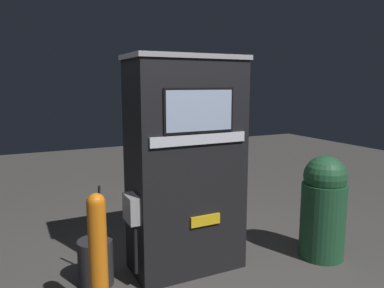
# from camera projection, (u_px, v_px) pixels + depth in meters

# --- Properties ---
(ground_plane) EXTENTS (14.00, 14.00, 0.00)m
(ground_plane) POSITION_uv_depth(u_px,v_px,m) (199.00, 279.00, 3.21)
(ground_plane) COLOR #423F3D
(gas_pump) EXTENTS (1.07, 0.54, 1.89)m
(gas_pump) POSITION_uv_depth(u_px,v_px,m) (185.00, 165.00, 3.28)
(gas_pump) COLOR black
(gas_pump) RESTS_ON ground_plane
(safety_bollard) EXTENTS (0.13, 0.13, 0.94)m
(safety_bollard) POSITION_uv_depth(u_px,v_px,m) (98.00, 257.00, 2.53)
(safety_bollard) COLOR orange
(safety_bollard) RESTS_ON ground_plane
(trash_bin) EXTENTS (0.42, 0.42, 0.99)m
(trash_bin) POSITION_uv_depth(u_px,v_px,m) (323.00, 206.00, 3.55)
(trash_bin) COLOR #1E4C2D
(trash_bin) RESTS_ON ground_plane
(squeegee_bucket) EXTENTS (0.29, 0.29, 0.86)m
(squeegee_bucket) POSITION_uv_depth(u_px,v_px,m) (96.00, 262.00, 3.10)
(squeegee_bucket) COLOR #262628
(squeegee_bucket) RESTS_ON ground_plane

